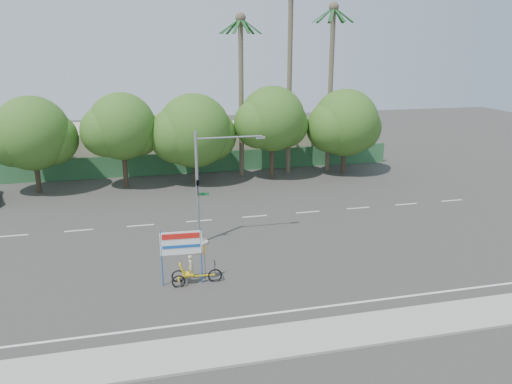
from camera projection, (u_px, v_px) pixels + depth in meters
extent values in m
plane|color=#33302D|center=(253.00, 266.00, 27.80)|extent=(120.00, 120.00, 0.00)
cube|color=gray|center=(294.00, 339.00, 20.80)|extent=(50.00, 2.40, 0.12)
cube|color=#336B3D|center=(202.00, 162.00, 47.54)|extent=(38.00, 0.08, 2.00)
cube|color=#B6AF91|center=(94.00, 148.00, 49.20)|extent=(12.00, 8.00, 4.00)
cube|color=#B6AF91|center=(270.00, 142.00, 53.30)|extent=(14.00, 8.00, 3.60)
cylinder|color=#473828|center=(37.00, 172.00, 40.92)|extent=(0.40, 0.40, 3.52)
sphere|color=#274E16|center=(32.00, 133.00, 40.01)|extent=(6.00, 6.00, 6.00)
sphere|color=#274E16|center=(51.00, 139.00, 40.75)|extent=(4.32, 4.32, 4.32)
sphere|color=#274E16|center=(14.00, 139.00, 39.56)|extent=(4.56, 4.56, 4.56)
cylinder|color=#473828|center=(125.00, 166.00, 42.46)|extent=(0.40, 0.40, 3.74)
sphere|color=#274E16|center=(122.00, 126.00, 41.49)|extent=(5.60, 5.60, 5.60)
sphere|color=#274E16|center=(138.00, 132.00, 42.22)|extent=(4.03, 4.03, 4.03)
sphere|color=#274E16|center=(106.00, 131.00, 41.07)|extent=(4.26, 4.26, 4.26)
cylinder|color=#473828|center=(195.00, 165.00, 43.87)|extent=(0.40, 0.40, 3.30)
sphere|color=#274E16|center=(194.00, 131.00, 43.01)|extent=(6.40, 6.40, 6.40)
sphere|color=#274E16|center=(210.00, 135.00, 43.77)|extent=(4.61, 4.61, 4.61)
sphere|color=#274E16|center=(178.00, 135.00, 42.54)|extent=(4.86, 4.86, 4.86)
cylinder|color=#473828|center=(272.00, 157.00, 45.36)|extent=(0.40, 0.40, 3.87)
sphere|color=#274E16|center=(272.00, 119.00, 44.35)|extent=(5.80, 5.80, 5.80)
sphere|color=#274E16|center=(285.00, 125.00, 45.10)|extent=(4.18, 4.18, 4.18)
sphere|color=#274E16|center=(259.00, 124.00, 43.93)|extent=(4.41, 4.41, 4.41)
cylinder|color=#473828|center=(343.00, 156.00, 47.00)|extent=(0.40, 0.40, 3.43)
sphere|color=#274E16|center=(345.00, 123.00, 46.10)|extent=(6.20, 6.20, 6.20)
sphere|color=#274E16|center=(357.00, 128.00, 46.85)|extent=(4.46, 4.46, 4.46)
sphere|color=#274E16|center=(332.00, 127.00, 45.64)|extent=(4.71, 4.71, 4.71)
cylinder|color=#70604C|center=(289.00, 82.00, 45.33)|extent=(0.44, 0.44, 17.00)
cylinder|color=#70604C|center=(330.00, 92.00, 46.51)|extent=(0.44, 0.44, 15.00)
sphere|color=#70604C|center=(334.00, 7.00, 44.36)|extent=(0.90, 0.90, 0.90)
cube|color=#1C4C21|center=(343.00, 15.00, 44.76)|extent=(1.91, 0.28, 1.36)
cube|color=#1C4C21|center=(338.00, 15.00, 45.28)|extent=(1.65, 1.44, 1.36)
cube|color=#1C4C21|center=(331.00, 15.00, 45.45)|extent=(0.61, 1.93, 1.36)
cube|color=#1C4C21|center=(325.00, 15.00, 45.20)|extent=(1.20, 1.80, 1.36)
cube|color=#1C4C21|center=(323.00, 15.00, 44.65)|extent=(1.89, 0.92, 1.36)
cube|color=#1C4C21|center=(325.00, 14.00, 44.05)|extent=(1.89, 0.92, 1.36)
cube|color=#1C4C21|center=(332.00, 14.00, 43.68)|extent=(1.20, 1.80, 1.36)
cube|color=#1C4C21|center=(339.00, 14.00, 43.72)|extent=(0.61, 1.93, 1.36)
cube|color=#1C4C21|center=(344.00, 14.00, 44.15)|extent=(1.65, 1.44, 1.36)
cylinder|color=#70604C|center=(241.00, 100.00, 44.75)|extent=(0.44, 0.44, 14.00)
sphere|color=#70604C|center=(241.00, 18.00, 42.74)|extent=(0.90, 0.90, 0.90)
cube|color=#1C4C21|center=(251.00, 26.00, 43.14)|extent=(1.91, 0.28, 1.36)
cube|color=#1C4C21|center=(247.00, 26.00, 43.65)|extent=(1.65, 1.44, 1.36)
cube|color=#1C4C21|center=(240.00, 26.00, 43.83)|extent=(0.61, 1.93, 1.36)
cube|color=#1C4C21|center=(233.00, 26.00, 43.58)|extent=(1.20, 1.80, 1.36)
cube|color=#1C4C21|center=(230.00, 26.00, 43.03)|extent=(1.89, 0.92, 1.36)
cube|color=#1C4C21|center=(231.00, 26.00, 42.43)|extent=(1.89, 0.92, 1.36)
cube|color=#1C4C21|center=(237.00, 25.00, 42.06)|extent=(1.20, 1.80, 1.36)
cube|color=#1C4C21|center=(245.00, 25.00, 42.10)|extent=(0.61, 1.93, 1.36)
cube|color=#1C4C21|center=(250.00, 26.00, 42.53)|extent=(1.65, 1.44, 1.36)
cylinder|color=gray|center=(199.00, 242.00, 30.95)|extent=(1.10, 1.10, 0.10)
cylinder|color=gray|center=(197.00, 189.00, 29.97)|extent=(0.18, 0.18, 7.00)
cylinder|color=gray|center=(229.00, 137.00, 29.54)|extent=(4.00, 0.10, 0.10)
cube|color=gray|center=(260.00, 138.00, 30.00)|extent=(0.55, 0.20, 0.12)
imported|color=black|center=(198.00, 188.00, 29.73)|extent=(0.16, 0.20, 1.00)
cube|color=#14662D|center=(203.00, 194.00, 30.14)|extent=(0.70, 0.04, 0.18)
torus|color=black|center=(215.00, 276.00, 25.87)|extent=(0.75, 0.13, 0.75)
torus|color=black|center=(178.00, 276.00, 25.85)|extent=(0.70, 0.12, 0.70)
torus|color=black|center=(179.00, 282.00, 25.27)|extent=(0.70, 0.12, 0.70)
cube|color=gold|center=(197.00, 276.00, 25.69)|extent=(1.88, 0.18, 0.07)
cube|color=gold|center=(178.00, 278.00, 25.55)|extent=(0.11, 0.67, 0.06)
cube|color=gold|center=(188.00, 274.00, 25.57)|extent=(0.58, 0.50, 0.07)
cube|color=gold|center=(182.00, 269.00, 25.43)|extent=(0.28, 0.48, 0.60)
cylinder|color=black|center=(215.00, 268.00, 25.75)|extent=(0.04, 0.04, 0.61)
cube|color=black|center=(215.00, 262.00, 25.66)|extent=(0.07, 0.50, 0.04)
imported|color=#CCB284|center=(191.00, 266.00, 25.48)|extent=(0.31, 0.45, 1.20)
cylinder|color=blue|center=(162.00, 259.00, 25.09)|extent=(0.07, 0.07, 2.99)
cylinder|color=blue|center=(201.00, 256.00, 25.43)|extent=(0.07, 0.07, 2.99)
cube|color=white|center=(181.00, 243.00, 25.04)|extent=(2.10, 0.18, 1.22)
cube|color=red|center=(181.00, 236.00, 24.89)|extent=(1.88, 0.13, 0.29)
cube|color=blue|center=(181.00, 246.00, 25.05)|extent=(1.88, 0.13, 0.16)
cylinder|color=black|center=(205.00, 262.00, 25.55)|extent=(0.02, 0.02, 2.33)
cube|color=red|center=(197.00, 249.00, 25.28)|extent=(0.98, 0.08, 0.73)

